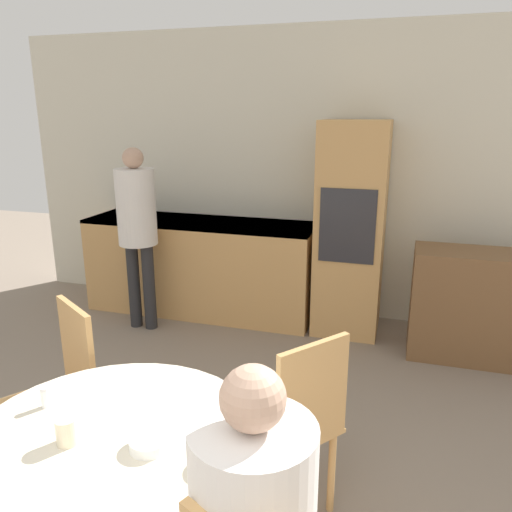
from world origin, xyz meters
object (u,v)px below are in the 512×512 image
person_standing (137,220)px  bowl_centre (217,460)px  dining_table (117,490)px  chair_far_left (63,386)px  oven_unit (351,229)px  chair_far_right (298,419)px  cup (67,431)px  sideboard (491,307)px  bowl_near (149,443)px

person_standing → bowl_centre: size_ratio=11.38×
dining_table → chair_far_left: bearing=140.8°
oven_unit → bowl_centre: oven_unit is taller
chair_far_right → bowl_centre: bearing=24.6°
oven_unit → chair_far_left: size_ratio=1.92×
person_standing → chair_far_left: bearing=-72.2°
dining_table → person_standing: person_standing is taller
chair_far_right → cup: chair_far_right is taller
oven_unit → sideboard: 1.25m
sideboard → cup: size_ratio=11.78×
dining_table → chair_far_left: 0.82m
sideboard → dining_table: size_ratio=1.06×
person_standing → bowl_near: bearing=-59.6°
dining_table → chair_far_right: chair_far_right is taller
cup → chair_far_right: bearing=43.2°
chair_far_left → bowl_near: 0.99m
sideboard → cup: bearing=-123.8°
sideboard → bowl_centre: (-1.23, -2.61, 0.32)m
dining_table → sideboard: bearing=57.3°
chair_far_left → bowl_centre: (1.06, -0.56, 0.22)m
cup → bowl_near: size_ratio=0.70×
chair_far_left → person_standing: 1.97m
person_standing → oven_unit: bearing=16.3°
sideboard → dining_table: 3.06m
bowl_near → bowl_centre: 0.26m
person_standing → bowl_near: size_ratio=11.17×
bowl_near → oven_unit: bearing=82.7°
oven_unit → chair_far_right: (0.04, -2.27, -0.38)m
oven_unit → bowl_centre: 2.90m
person_standing → cup: 2.66m
chair_far_right → bowl_near: chair_far_right is taller
chair_far_left → person_standing: bearing=140.5°
sideboard → bowl_near: sideboard is taller
chair_far_right → person_standing: (-1.79, 1.76, 0.46)m
bowl_near → bowl_centre: bowl_centre is taller
dining_table → person_standing: (-1.22, 2.34, 0.50)m
bowl_centre → chair_far_left: bearing=152.2°
dining_table → chair_far_right: 0.82m
sideboard → chair_far_right: bearing=-118.4°
chair_far_left → bowl_near: (0.80, -0.54, 0.22)m
chair_far_left → bowl_near: bearing=-1.2°
oven_unit → chair_far_right: size_ratio=1.92×
oven_unit → dining_table: (-0.53, -2.85, -0.42)m
dining_table → bowl_near: size_ratio=7.76×
oven_unit → chair_far_left: 2.64m
bowl_centre → oven_unit: bearing=87.9°
chair_far_right → oven_unit: bearing=-140.8°
cup → sideboard: bearing=56.2°
oven_unit → cup: size_ratio=18.18×
bowl_near → chair_far_right: bearing=55.7°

